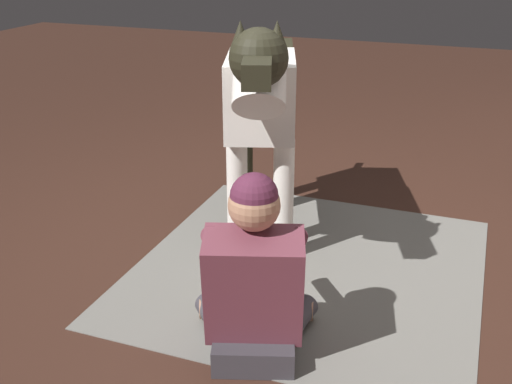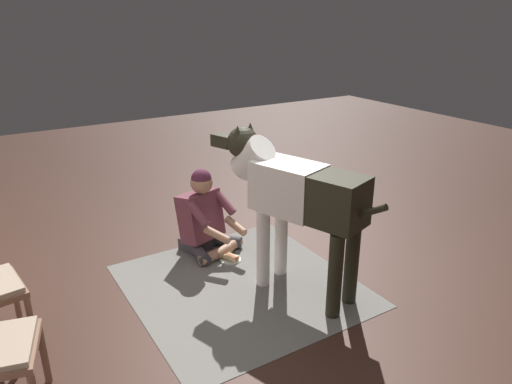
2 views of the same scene
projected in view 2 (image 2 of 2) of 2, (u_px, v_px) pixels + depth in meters
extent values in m
plane|color=#372017|center=(289.00, 286.00, 4.04)|extent=(14.25, 14.25, 0.00)
cube|color=slate|center=(241.00, 285.00, 4.05)|extent=(1.85, 1.79, 0.01)
cylinder|color=#835C46|center=(44.00, 355.00, 2.93)|extent=(0.04, 0.04, 0.42)
cylinder|color=#835C46|center=(16.00, 297.00, 3.52)|extent=(0.04, 0.04, 0.42)
cylinder|color=#835C46|center=(32.00, 324.00, 3.22)|extent=(0.04, 0.04, 0.42)
cube|color=#353238|center=(199.00, 241.00, 4.69)|extent=(0.34, 0.40, 0.12)
cylinder|color=#353238|center=(222.00, 240.00, 4.71)|extent=(0.37, 0.35, 0.11)
cylinder|color=#A8785B|center=(228.00, 248.00, 4.57)|extent=(0.22, 0.37, 0.09)
cylinder|color=#353238|center=(199.00, 252.00, 4.49)|extent=(0.41, 0.15, 0.11)
cylinder|color=#A8785B|center=(216.00, 254.00, 4.45)|extent=(0.18, 0.37, 0.09)
cube|color=brown|center=(200.00, 215.00, 4.57)|extent=(0.40, 0.47, 0.49)
cylinder|color=brown|center=(224.00, 201.00, 4.56)|extent=(0.30, 0.17, 0.24)
cylinder|color=#A8785B|center=(236.00, 226.00, 4.47)|extent=(0.28, 0.12, 0.12)
cylinder|color=brown|center=(197.00, 213.00, 4.31)|extent=(0.30, 0.17, 0.24)
cylinder|color=#A8785B|center=(217.00, 235.00, 4.29)|extent=(0.27, 0.19, 0.12)
sphere|color=#A8785B|center=(202.00, 183.00, 4.43)|extent=(0.21, 0.21, 0.21)
sphere|color=#4F1F35|center=(201.00, 179.00, 4.41)|extent=(0.19, 0.19, 0.19)
cylinder|color=silver|center=(263.00, 248.00, 3.95)|extent=(0.11, 0.11, 0.69)
cylinder|color=silver|center=(281.00, 238.00, 4.13)|extent=(0.11, 0.11, 0.69)
cylinder|color=black|center=(335.00, 276.00, 3.54)|extent=(0.11, 0.11, 0.69)
cylinder|color=black|center=(352.00, 263.00, 3.72)|extent=(0.11, 0.11, 0.69)
cube|color=silver|center=(288.00, 187.00, 3.76)|extent=(0.63, 0.51, 0.40)
cube|color=black|center=(333.00, 200.00, 3.51)|extent=(0.56, 0.47, 0.38)
cylinder|color=silver|center=(253.00, 158.00, 3.92)|extent=(0.45, 0.36, 0.40)
sphere|color=black|center=(243.00, 143.00, 3.94)|extent=(0.27, 0.27, 0.27)
cube|color=black|center=(223.00, 141.00, 4.08)|extent=(0.23, 0.18, 0.11)
cone|color=black|center=(237.00, 133.00, 3.84)|extent=(0.12, 0.12, 0.12)
cone|color=black|center=(250.00, 129.00, 3.96)|extent=(0.12, 0.12, 0.12)
cylinder|color=black|center=(364.00, 214.00, 3.37)|extent=(0.35, 0.16, 0.23)
cylinder|color=silver|center=(230.00, 260.00, 4.46)|extent=(0.20, 0.20, 0.01)
cylinder|color=#E7BC82|center=(232.00, 256.00, 4.47)|extent=(0.16, 0.09, 0.05)
cylinder|color=#E7BC82|center=(229.00, 258.00, 4.44)|extent=(0.16, 0.09, 0.05)
cylinder|color=#AA4629|center=(230.00, 256.00, 4.45)|extent=(0.16, 0.08, 0.04)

